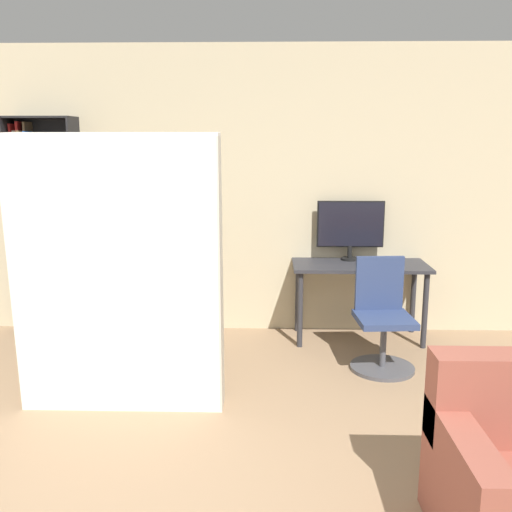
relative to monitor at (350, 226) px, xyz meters
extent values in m
cube|color=#C6B793|center=(-1.32, 0.13, 0.30)|extent=(8.00, 0.06, 2.70)
cube|color=#2D2D33|center=(0.08, -0.18, -0.34)|extent=(1.23, 0.55, 0.03)
cylinder|color=#2D2D33|center=(-0.48, -0.40, -0.70)|extent=(0.05, 0.05, 0.69)
cylinder|color=#2D2D33|center=(0.63, -0.40, -0.70)|extent=(0.05, 0.05, 0.69)
cylinder|color=#2D2D33|center=(-0.48, 0.04, -0.70)|extent=(0.05, 0.05, 0.69)
cylinder|color=#2D2D33|center=(0.63, 0.04, -0.70)|extent=(0.05, 0.05, 0.69)
cylinder|color=black|center=(0.00, 0.00, -0.31)|extent=(0.16, 0.16, 0.02)
cylinder|color=black|center=(0.00, 0.00, -0.25)|extent=(0.04, 0.04, 0.12)
cube|color=black|center=(0.00, 0.00, 0.02)|extent=(0.63, 0.02, 0.44)
cube|color=black|center=(0.00, 0.00, 0.02)|extent=(0.60, 0.03, 0.41)
cylinder|color=#4C4C51|center=(0.17, -0.90, -1.03)|extent=(0.52, 0.52, 0.03)
cylinder|color=#4C4C51|center=(0.17, -0.90, -0.83)|extent=(0.05, 0.05, 0.37)
cube|color=navy|center=(0.17, -0.90, -0.62)|extent=(0.47, 0.47, 0.05)
cube|color=navy|center=(0.16, -0.70, -0.37)|extent=(0.40, 0.07, 0.45)
cube|color=black|center=(-3.14, -0.06, -0.02)|extent=(0.02, 0.31, 2.05)
cube|color=black|center=(-2.54, -0.06, -0.02)|extent=(0.02, 0.31, 2.05)
cube|color=black|center=(-2.84, 0.09, -0.02)|extent=(0.62, 0.02, 2.05)
cube|color=black|center=(-2.84, -0.06, -1.04)|extent=(0.58, 0.28, 0.02)
cube|color=black|center=(-2.84, -0.06, -0.70)|extent=(0.58, 0.28, 0.02)
cube|color=black|center=(-2.84, -0.06, -0.36)|extent=(0.58, 0.28, 0.02)
cube|color=black|center=(-2.84, -0.06, -0.02)|extent=(0.58, 0.28, 0.02)
cube|color=black|center=(-2.84, -0.06, 0.31)|extent=(0.58, 0.28, 0.02)
cube|color=black|center=(-2.84, -0.06, 0.65)|extent=(0.58, 0.28, 0.02)
cube|color=black|center=(-2.84, -0.06, 0.99)|extent=(0.58, 0.28, 0.02)
cube|color=teal|center=(-3.11, -0.06, -0.91)|extent=(0.02, 0.20, 0.24)
cube|color=gold|center=(-3.09, -0.03, -0.93)|extent=(0.02, 0.18, 0.20)
cube|color=silver|center=(-3.06, -0.10, -0.92)|extent=(0.02, 0.18, 0.22)
cube|color=#287A38|center=(-3.02, -0.07, -0.91)|extent=(0.02, 0.22, 0.23)
cube|color=silver|center=(-2.99, -0.02, -0.89)|extent=(0.04, 0.18, 0.28)
cube|color=#1E4C9E|center=(-3.11, -0.04, -0.55)|extent=(0.03, 0.22, 0.28)
cube|color=#7A2D84|center=(-3.07, -0.08, -0.57)|extent=(0.02, 0.20, 0.24)
cube|color=teal|center=(-3.04, -0.07, -0.59)|extent=(0.03, 0.22, 0.21)
cube|color=orange|center=(-3.00, -0.07, -0.55)|extent=(0.03, 0.21, 0.28)
cube|color=gold|center=(-2.97, -0.07, -0.57)|extent=(0.03, 0.23, 0.23)
cube|color=brown|center=(-2.92, -0.09, -0.57)|extent=(0.04, 0.16, 0.24)
cube|color=brown|center=(-2.88, -0.07, -0.56)|extent=(0.03, 0.21, 0.27)
cube|color=#1E4C9E|center=(-3.11, -0.08, -0.24)|extent=(0.03, 0.20, 0.22)
cube|color=#7A2D84|center=(-3.07, 0.00, -0.25)|extent=(0.04, 0.15, 0.20)
cube|color=#7A2D84|center=(-3.03, -0.03, -0.22)|extent=(0.02, 0.18, 0.27)
cube|color=#7A2D84|center=(-3.01, -0.10, -0.21)|extent=(0.02, 0.16, 0.29)
cube|color=silver|center=(-2.97, -0.09, -0.26)|extent=(0.04, 0.19, 0.19)
cube|color=#1E4C9E|center=(-2.93, -0.03, -0.23)|extent=(0.02, 0.19, 0.24)
cube|color=#7A2D84|center=(-2.90, -0.08, -0.22)|extent=(0.03, 0.17, 0.26)
cube|color=#287A38|center=(-2.86, -0.03, -0.23)|extent=(0.03, 0.21, 0.24)
cube|color=red|center=(-2.81, -0.06, -0.24)|extent=(0.04, 0.23, 0.23)
cube|color=red|center=(-3.11, -0.09, 0.10)|extent=(0.03, 0.18, 0.23)
cube|color=#1E4C9E|center=(-3.08, -0.08, 0.13)|extent=(0.03, 0.19, 0.29)
cube|color=brown|center=(-3.03, -0.05, 0.09)|extent=(0.03, 0.23, 0.22)
cube|color=#1E4C9E|center=(-2.99, -0.08, 0.12)|extent=(0.04, 0.19, 0.27)
cube|color=orange|center=(-2.96, -0.05, 0.11)|extent=(0.02, 0.22, 0.25)
cube|color=brown|center=(-3.11, -0.04, 0.44)|extent=(0.03, 0.23, 0.23)
cube|color=orange|center=(-3.08, -0.06, 0.46)|extent=(0.02, 0.18, 0.28)
cube|color=#232328|center=(-3.04, -0.08, 0.45)|extent=(0.03, 0.20, 0.24)
cube|color=#1E4C9E|center=(-3.01, -0.07, 0.46)|extent=(0.03, 0.18, 0.26)
cube|color=red|center=(-3.11, -0.02, 0.80)|extent=(0.02, 0.16, 0.27)
cube|color=silver|center=(-3.08, -0.01, 0.77)|extent=(0.04, 0.15, 0.21)
cube|color=red|center=(-3.05, -0.02, 0.81)|extent=(0.02, 0.16, 0.29)
cube|color=brown|center=(-3.01, -0.06, 0.77)|extent=(0.03, 0.21, 0.21)
cube|color=brown|center=(-2.98, -0.02, 0.81)|extent=(0.02, 0.18, 0.29)
cube|color=#1E4C9E|center=(-2.95, -0.09, 0.76)|extent=(0.02, 0.18, 0.21)
cube|color=silver|center=(-1.77, -1.61, -0.10)|extent=(1.39, 0.27, 1.89)
cube|color=beige|center=(-1.08, -1.61, -0.10)|extent=(0.01, 0.27, 1.85)
cube|color=#934C3D|center=(0.11, -3.02, -0.55)|extent=(0.16, 0.80, 0.20)
camera|label=1|loc=(-0.74, -5.30, 0.80)|focal=40.00mm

